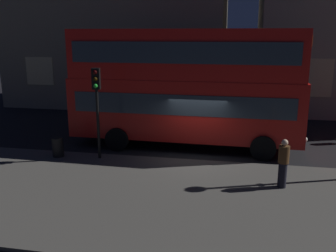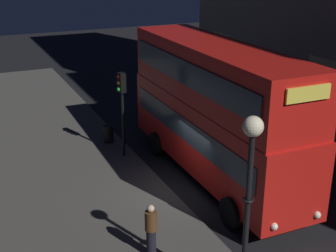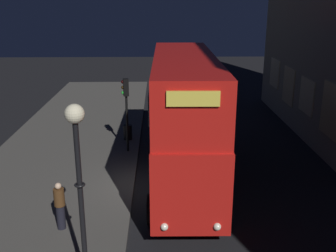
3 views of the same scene
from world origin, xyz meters
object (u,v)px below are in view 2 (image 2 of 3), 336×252
at_px(double_decker_bus, 215,106).
at_px(traffic_light_near_kerb, 122,97).
at_px(pedestrian, 151,230).
at_px(litter_bin, 108,134).
at_px(street_lamp, 250,172).

xyz_separation_m(double_decker_bus, traffic_light_near_kerb, (-3.21, -2.67, -0.20)).
xyz_separation_m(pedestrian, litter_bin, (-9.04, 1.61, -0.46)).
distance_m(double_decker_bus, litter_bin, 6.27).
relative_size(street_lamp, pedestrian, 3.01).
xyz_separation_m(double_decker_bus, street_lamp, (6.83, -3.06, 0.81)).
bearing_deg(traffic_light_near_kerb, pedestrian, -22.44).
height_order(pedestrian, litter_bin, pedestrian).
bearing_deg(pedestrian, traffic_light_near_kerb, 126.80).
bearing_deg(double_decker_bus, pedestrian, -46.64).
height_order(traffic_light_near_kerb, street_lamp, street_lamp).
height_order(traffic_light_near_kerb, pedestrian, traffic_light_near_kerb).
distance_m(traffic_light_near_kerb, street_lamp, 10.10).
relative_size(double_decker_bus, litter_bin, 13.07).
bearing_deg(double_decker_bus, street_lamp, -23.15).
bearing_deg(street_lamp, traffic_light_near_kerb, 177.79).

